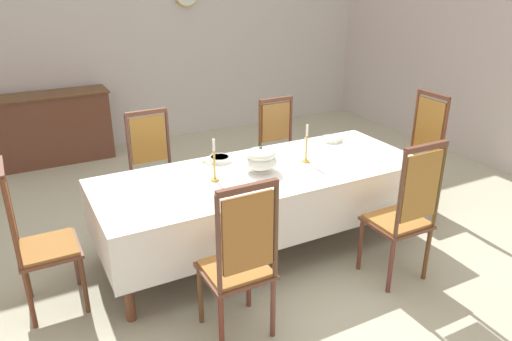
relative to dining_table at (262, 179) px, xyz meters
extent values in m
cube|color=#B9B99C|center=(0.00, -0.02, -0.70)|extent=(7.03, 6.90, 0.04)
cube|color=silver|center=(0.00, 3.47, 1.09)|extent=(7.03, 0.08, 3.53)
cylinder|color=brown|center=(-1.31, -0.43, -0.32)|extent=(0.07, 0.07, 0.72)
cylinder|color=brown|center=(1.31, -0.43, -0.32)|extent=(0.07, 0.07, 0.72)
cylinder|color=brown|center=(-1.31, 0.43, -0.32)|extent=(0.07, 0.07, 0.72)
cylinder|color=brown|center=(1.31, 0.43, -0.32)|extent=(0.07, 0.07, 0.72)
cube|color=brown|center=(0.00, 0.00, 0.00)|extent=(2.69, 0.93, 0.08)
cube|color=brown|center=(0.00, 0.00, 0.05)|extent=(2.81, 1.05, 0.03)
cube|color=white|center=(0.00, 0.00, 0.07)|extent=(2.83, 1.07, 0.00)
cube|color=white|center=(0.00, -0.53, -0.16)|extent=(2.83, 0.00, 0.45)
cube|color=white|center=(0.00, 0.53, -0.16)|extent=(2.83, 0.00, 0.45)
cube|color=white|center=(-1.41, 0.00, -0.16)|extent=(0.00, 1.07, 0.45)
cube|color=white|center=(1.41, 0.00, -0.16)|extent=(0.00, 1.07, 0.45)
cylinder|color=brown|center=(-0.87, -0.69, -0.45)|extent=(0.04, 0.04, 0.47)
cylinder|color=brown|center=(-0.49, -0.69, -0.45)|extent=(0.04, 0.04, 0.47)
cylinder|color=maroon|center=(-0.87, -1.05, -0.45)|extent=(0.04, 0.04, 0.47)
cylinder|color=brown|center=(-0.49, -1.05, -0.45)|extent=(0.04, 0.04, 0.47)
cube|color=brown|center=(-0.68, -0.87, -0.20)|extent=(0.44, 0.42, 0.03)
cube|color=#A06B31|center=(-0.68, -0.87, -0.18)|extent=(0.40, 0.38, 0.02)
cylinder|color=brown|center=(-0.87, -1.06, 0.15)|extent=(0.03, 0.03, 0.67)
cylinder|color=brown|center=(-0.48, -1.06, 0.15)|extent=(0.03, 0.03, 0.67)
cube|color=#A1682F|center=(-0.68, -1.06, 0.18)|extent=(0.34, 0.02, 0.51)
cube|color=brown|center=(-0.68, -1.06, 0.49)|extent=(0.40, 0.04, 0.04)
cylinder|color=brown|center=(-0.49, 0.69, -0.45)|extent=(0.04, 0.04, 0.47)
cylinder|color=brown|center=(-0.87, 0.69, -0.45)|extent=(0.04, 0.04, 0.47)
cylinder|color=brown|center=(-0.49, 1.05, -0.45)|extent=(0.04, 0.04, 0.47)
cylinder|color=brown|center=(-0.87, 1.05, -0.45)|extent=(0.04, 0.04, 0.47)
cube|color=brown|center=(-0.68, 0.87, -0.20)|extent=(0.44, 0.42, 0.03)
cube|color=#A06B31|center=(-0.68, 0.87, -0.18)|extent=(0.40, 0.38, 0.02)
cylinder|color=brown|center=(-0.48, 1.06, 0.11)|extent=(0.03, 0.03, 0.60)
cylinder|color=brown|center=(-0.87, 1.06, 0.11)|extent=(0.03, 0.03, 0.60)
cube|color=#A2712E|center=(-0.68, 1.06, 0.14)|extent=(0.34, 0.02, 0.46)
cube|color=brown|center=(-0.68, 1.06, 0.41)|extent=(0.40, 0.04, 0.04)
cylinder|color=brown|center=(0.55, -0.69, -0.45)|extent=(0.04, 0.04, 0.47)
cylinder|color=brown|center=(0.93, -0.69, -0.45)|extent=(0.04, 0.04, 0.47)
cylinder|color=brown|center=(0.55, -1.05, -0.45)|extent=(0.04, 0.04, 0.47)
cylinder|color=brown|center=(0.93, -1.05, -0.45)|extent=(0.04, 0.04, 0.47)
cube|color=brown|center=(0.74, -0.87, -0.20)|extent=(0.44, 0.42, 0.03)
cube|color=#A06B31|center=(0.74, -0.87, -0.18)|extent=(0.40, 0.38, 0.02)
cylinder|color=brown|center=(0.55, -1.06, 0.16)|extent=(0.03, 0.03, 0.69)
cylinder|color=brown|center=(0.94, -1.06, 0.16)|extent=(0.03, 0.03, 0.69)
cube|color=#A57231|center=(0.74, -1.06, 0.19)|extent=(0.34, 0.02, 0.52)
cube|color=brown|center=(0.74, -1.06, 0.50)|extent=(0.40, 0.04, 0.04)
cylinder|color=brown|center=(0.93, 0.69, -0.45)|extent=(0.04, 0.04, 0.47)
cylinder|color=#5A2E1E|center=(0.55, 0.69, -0.45)|extent=(0.04, 0.04, 0.47)
cylinder|color=brown|center=(0.93, 1.05, -0.45)|extent=(0.04, 0.04, 0.47)
cylinder|color=brown|center=(0.55, 1.05, -0.45)|extent=(0.04, 0.04, 0.47)
cube|color=brown|center=(0.74, 0.87, -0.20)|extent=(0.44, 0.42, 0.03)
cube|color=#A06B31|center=(0.74, 0.87, -0.18)|extent=(0.40, 0.38, 0.02)
cylinder|color=brown|center=(0.94, 1.06, 0.09)|extent=(0.03, 0.03, 0.55)
cylinder|color=brown|center=(0.55, 1.06, 0.09)|extent=(0.03, 0.03, 0.55)
cube|color=#9F7137|center=(0.74, 1.06, 0.12)|extent=(0.34, 0.02, 0.42)
cube|color=brown|center=(0.74, 1.06, 0.37)|extent=(0.40, 0.04, 0.04)
cylinder|color=brown|center=(-1.57, 0.19, -0.45)|extent=(0.04, 0.04, 0.47)
cylinder|color=brown|center=(-1.57, -0.19, -0.45)|extent=(0.04, 0.04, 0.47)
cylinder|color=brown|center=(-1.93, 0.19, -0.45)|extent=(0.04, 0.04, 0.47)
cylinder|color=brown|center=(-1.93, -0.19, -0.45)|extent=(0.04, 0.04, 0.47)
cube|color=brown|center=(-1.75, 0.00, -0.20)|extent=(0.42, 0.44, 0.03)
cube|color=#A06B31|center=(-1.75, 0.00, -0.18)|extent=(0.38, 0.40, 0.02)
cylinder|color=brown|center=(-1.94, 0.19, 0.14)|extent=(0.03, 0.03, 0.66)
cylinder|color=brown|center=(-1.94, -0.20, 0.14)|extent=(0.03, 0.03, 0.66)
cube|color=#A46734|center=(-1.94, 0.00, 0.17)|extent=(0.02, 0.34, 0.50)
cube|color=brown|center=(-1.94, 0.00, 0.47)|extent=(0.04, 0.40, 0.04)
cylinder|color=brown|center=(1.57, -0.19, -0.45)|extent=(0.04, 0.04, 0.47)
cylinder|color=brown|center=(1.57, 0.19, -0.45)|extent=(0.04, 0.04, 0.47)
cylinder|color=brown|center=(1.93, -0.19, -0.45)|extent=(0.04, 0.04, 0.47)
cylinder|color=brown|center=(1.93, 0.19, -0.45)|extent=(0.04, 0.04, 0.47)
cube|color=brown|center=(1.75, 0.00, -0.20)|extent=(0.42, 0.44, 0.03)
cube|color=#A06B31|center=(1.75, 0.00, -0.18)|extent=(0.38, 0.40, 0.02)
cylinder|color=brown|center=(1.94, -0.20, 0.16)|extent=(0.03, 0.03, 0.70)
cylinder|color=brown|center=(1.94, 0.19, 0.16)|extent=(0.03, 0.03, 0.70)
cube|color=#A5732F|center=(1.94, 0.00, 0.20)|extent=(0.02, 0.34, 0.53)
cube|color=brown|center=(1.94, 0.00, 0.51)|extent=(0.04, 0.40, 0.04)
cylinder|color=white|center=(-0.02, 0.00, 0.08)|extent=(0.15, 0.15, 0.02)
ellipsoid|color=white|center=(-0.02, 0.00, 0.16)|extent=(0.28, 0.28, 0.13)
ellipsoid|color=white|center=(-0.02, 0.00, 0.23)|extent=(0.25, 0.25, 0.10)
sphere|color=#3D735B|center=(-0.02, 0.00, 0.28)|extent=(0.03, 0.03, 0.03)
cylinder|color=gold|center=(-0.44, 0.00, 0.08)|extent=(0.07, 0.07, 0.02)
cylinder|color=gold|center=(-0.44, 0.00, 0.20)|extent=(0.02, 0.02, 0.22)
cone|color=gold|center=(-0.44, 0.00, 0.32)|extent=(0.04, 0.04, 0.02)
cylinder|color=silver|center=(-0.44, 0.00, 0.38)|extent=(0.02, 0.02, 0.10)
cylinder|color=gold|center=(0.44, 0.00, 0.08)|extent=(0.07, 0.07, 0.02)
cylinder|color=gold|center=(0.44, 0.00, 0.20)|extent=(0.02, 0.02, 0.21)
cone|color=gold|center=(0.44, 0.00, 0.31)|extent=(0.04, 0.04, 0.02)
cylinder|color=silver|center=(0.44, 0.00, 0.37)|extent=(0.02, 0.02, 0.10)
cylinder|color=white|center=(0.98, 0.36, 0.09)|extent=(0.20, 0.20, 0.04)
cylinder|color=white|center=(0.98, 0.36, 0.10)|extent=(0.16, 0.16, 0.03)
torus|color=#3D735B|center=(0.98, 0.36, 0.11)|extent=(0.19, 0.19, 0.01)
cylinder|color=white|center=(-0.23, 0.37, 0.10)|extent=(0.20, 0.20, 0.05)
cylinder|color=white|center=(-0.23, 0.37, 0.10)|extent=(0.16, 0.16, 0.03)
torus|color=#3D735B|center=(-0.23, 0.37, 0.12)|extent=(0.19, 0.19, 0.01)
cube|color=gold|center=(1.11, 0.32, 0.08)|extent=(0.02, 0.14, 0.00)
ellipsoid|color=gold|center=(1.12, 0.40, 0.08)|extent=(0.03, 0.05, 0.01)
cube|color=gold|center=(-0.36, 0.33, 0.08)|extent=(0.02, 0.14, 0.00)
ellipsoid|color=gold|center=(-0.37, 0.42, 0.08)|extent=(0.03, 0.05, 0.01)
cube|color=brown|center=(-1.35, 3.15, -0.24)|extent=(1.40, 0.44, 0.88)
cube|color=brown|center=(-1.35, 3.15, 0.21)|extent=(1.44, 0.48, 0.02)
cube|color=brown|center=(-1.00, 3.37, -0.24)|extent=(0.59, 0.01, 0.70)
cube|color=brown|center=(-1.70, 3.37, -0.24)|extent=(0.59, 0.01, 0.70)
camera|label=1|loc=(-1.83, -3.32, 1.65)|focal=33.84mm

